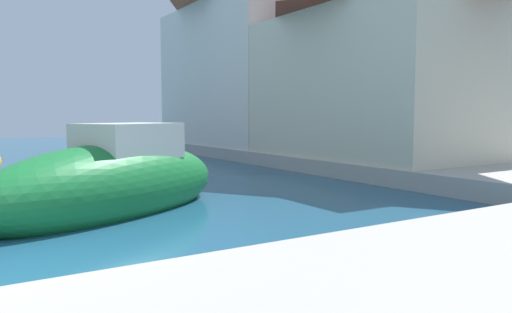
% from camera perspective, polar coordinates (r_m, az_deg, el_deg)
% --- Properties ---
extents(quay_promenade, '(44.00, 32.00, 0.50)m').
position_cam_1_polar(quay_promenade, '(7.87, 3.03, -7.85)').
color(quay_promenade, '#ADA89E').
rests_on(quay_promenade, ground).
extents(moored_boat_2, '(6.24, 4.57, 2.22)m').
position_cam_1_polar(moored_boat_2, '(10.40, -16.23, -3.06)').
color(moored_boat_2, '#197233').
rests_on(moored_boat_2, ground).
extents(moored_boat_4, '(3.52, 4.73, 1.56)m').
position_cam_1_polar(moored_boat_4, '(18.94, -14.33, 0.04)').
color(moored_boat_4, white).
rests_on(moored_boat_4, ground).
extents(waterfront_building_main, '(6.12, 9.16, 6.07)m').
position_cam_1_polar(waterfront_building_main, '(18.50, 13.62, 9.72)').
color(waterfront_building_main, beige).
rests_on(waterfront_building_main, quay_promenade).
extents(waterfront_building_annex, '(5.43, 9.58, 7.94)m').
position_cam_1_polar(waterfront_building_annex, '(25.85, -1.16, 10.51)').
color(waterfront_building_annex, beige).
rests_on(waterfront_building_annex, quay_promenade).
extents(waterfront_building_far, '(6.21, 10.21, 7.96)m').
position_cam_1_polar(waterfront_building_far, '(25.59, -0.82, 10.60)').
color(waterfront_building_far, silver).
rests_on(waterfront_building_far, quay_promenade).
extents(quayside_tree, '(3.39, 3.39, 4.67)m').
position_cam_1_polar(quayside_tree, '(20.71, 5.59, 8.99)').
color(quayside_tree, brown).
rests_on(quayside_tree, quay_promenade).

